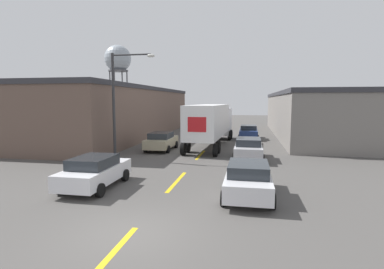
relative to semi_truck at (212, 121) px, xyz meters
name	(u,v)px	position (x,y,z in m)	size (l,w,h in m)	color
ground_plane	(130,234)	(-0.23, -19.15, -2.27)	(160.00, 160.00, 0.00)	#4C4947
road_centerline	(177,181)	(-0.23, -12.91, -2.27)	(0.20, 19.51, 0.01)	gold
warehouse_left	(110,112)	(-12.95, 5.81, 0.59)	(12.10, 30.15, 5.73)	brown
warehouse_right	(325,114)	(12.29, 10.10, 0.31)	(11.69, 28.30, 5.17)	slate
semi_truck	(212,121)	(0.00, 0.00, 0.00)	(3.33, 12.99, 3.81)	silver
parked_car_right_far	(249,132)	(3.39, 5.51, -1.48)	(2.12, 4.36, 1.52)	navy
parked_car_right_near	(248,179)	(3.39, -14.74, -1.48)	(2.12, 4.36, 1.52)	silver
parked_car_right_mid	(248,148)	(3.39, -6.12, -1.48)	(2.12, 4.36, 1.52)	#B2B2B7
parked_car_left_far	(161,141)	(-3.86, -3.44, -1.48)	(2.12, 4.36, 1.52)	tan
parked_car_left_near	(95,171)	(-3.86, -14.65, -1.48)	(2.12, 4.36, 1.52)	silver
water_tower	(118,59)	(-25.35, 35.80, 11.00)	(5.82, 5.82, 16.39)	#47474C
street_lamp	(119,97)	(-5.65, -7.70, 2.16)	(3.19, 0.32, 7.47)	#2D2D30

